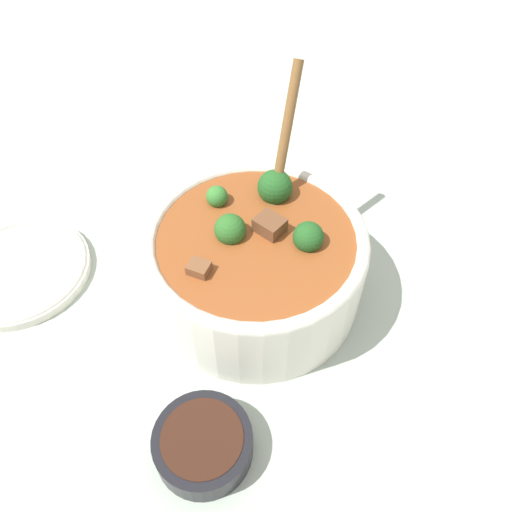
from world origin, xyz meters
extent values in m
plane|color=#ADBCAD|center=(0.00, 0.00, 0.00)|extent=(4.00, 4.00, 0.00)
cylinder|color=white|center=(0.00, 0.00, 0.05)|extent=(0.26, 0.26, 0.10)
torus|color=white|center=(0.00, 0.00, 0.10)|extent=(0.26, 0.26, 0.02)
cylinder|color=brown|center=(0.00, 0.00, 0.08)|extent=(0.24, 0.24, 0.06)
sphere|color=#2D6B28|center=(0.00, 0.03, 0.12)|extent=(0.04, 0.04, 0.04)
cylinder|color=#6B9956|center=(0.00, 0.03, 0.09)|extent=(0.01, 0.01, 0.02)
sphere|color=#387F33|center=(0.05, 0.05, 0.12)|extent=(0.03, 0.03, 0.03)
cylinder|color=#6B9956|center=(0.05, 0.05, 0.10)|extent=(0.01, 0.01, 0.01)
sphere|color=#235B23|center=(0.07, -0.01, 0.12)|extent=(0.04, 0.04, 0.04)
cylinder|color=#6B9956|center=(0.07, -0.01, 0.09)|extent=(0.02, 0.02, 0.02)
sphere|color=#235B23|center=(0.00, -0.06, 0.12)|extent=(0.04, 0.04, 0.04)
cylinder|color=#6B9956|center=(0.00, -0.06, 0.09)|extent=(0.01, 0.01, 0.02)
cube|color=brown|center=(0.01, -0.01, 0.11)|extent=(0.04, 0.04, 0.02)
cube|color=brown|center=(-0.06, 0.05, 0.11)|extent=(0.02, 0.03, 0.02)
ellipsoid|color=brown|center=(0.06, -0.01, 0.10)|extent=(0.04, 0.03, 0.01)
cylinder|color=brown|center=(0.10, -0.02, 0.18)|extent=(0.09, 0.03, 0.15)
cylinder|color=black|center=(-0.21, 0.03, 0.02)|extent=(0.10, 0.10, 0.03)
cylinder|color=#381E14|center=(-0.21, 0.03, 0.03)|extent=(0.08, 0.08, 0.01)
cylinder|color=silver|center=(-0.01, 0.32, 0.01)|extent=(0.18, 0.18, 0.01)
torus|color=silver|center=(-0.01, 0.32, 0.01)|extent=(0.18, 0.18, 0.01)
camera|label=1|loc=(-0.38, -0.05, 0.53)|focal=35.00mm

